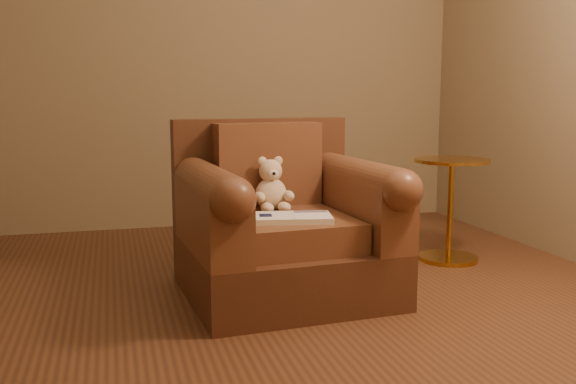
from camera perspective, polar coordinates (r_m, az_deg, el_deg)
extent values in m
plane|color=brown|center=(3.04, -2.66, -10.33)|extent=(4.00, 4.00, 0.00)
cube|color=#837050|center=(4.86, -8.17, 12.88)|extent=(4.00, 0.02, 2.70)
cube|color=#4C2A19|center=(3.20, -0.23, -6.82)|extent=(1.02, 0.97, 0.27)
cube|color=#4C2A19|center=(3.50, -2.44, 1.69)|extent=(0.96, 0.16, 0.59)
cube|color=brown|center=(3.11, 0.06, -3.40)|extent=(0.60, 0.71, 0.14)
cube|color=brown|center=(3.37, -1.83, 2.50)|extent=(0.56, 0.19, 0.43)
cube|color=brown|center=(2.99, -6.87, -2.37)|extent=(0.25, 0.82, 0.31)
cube|color=brown|center=(3.24, 6.45, -1.49)|extent=(0.25, 0.82, 0.31)
cylinder|color=brown|center=(2.96, -6.92, 0.54)|extent=(0.25, 0.82, 0.19)
cylinder|color=brown|center=(3.22, 6.50, 1.19)|extent=(0.25, 0.82, 0.19)
ellipsoid|color=beige|center=(3.24, -1.51, -0.22)|extent=(0.16, 0.14, 0.17)
sphere|color=beige|center=(3.24, -1.57, 1.88)|extent=(0.12, 0.12, 0.12)
ellipsoid|color=beige|center=(3.23, -2.30, 2.74)|extent=(0.05, 0.03, 0.05)
ellipsoid|color=beige|center=(3.25, -0.88, 2.78)|extent=(0.05, 0.03, 0.05)
ellipsoid|color=beige|center=(3.18, -1.33, 1.58)|extent=(0.06, 0.04, 0.05)
sphere|color=black|center=(3.16, -1.25, 1.65)|extent=(0.02, 0.02, 0.02)
ellipsoid|color=beige|center=(3.16, -2.54, -0.45)|extent=(0.05, 0.11, 0.05)
ellipsoid|color=beige|center=(3.20, 0.06, -0.34)|extent=(0.05, 0.11, 0.05)
ellipsoid|color=beige|center=(3.15, -1.86, -1.43)|extent=(0.06, 0.11, 0.05)
ellipsoid|color=beige|center=(3.17, -0.34, -1.36)|extent=(0.06, 0.11, 0.05)
cube|color=beige|center=(2.97, 0.47, -2.34)|extent=(0.39, 0.28, 0.02)
cube|color=white|center=(2.96, -1.24, -2.10)|extent=(0.21, 0.24, 0.00)
cube|color=white|center=(2.97, 2.17, -2.05)|extent=(0.21, 0.24, 0.00)
cube|color=beige|center=(2.96, 0.47, -2.06)|extent=(0.05, 0.21, 0.00)
cube|color=#0F1638|center=(2.95, -2.01, -2.08)|extent=(0.07, 0.08, 0.00)
cube|color=slate|center=(3.05, 2.01, -1.75)|extent=(0.16, 0.07, 0.00)
cylinder|color=#BB8533|center=(4.00, 14.05, -5.72)|extent=(0.35, 0.35, 0.03)
cylinder|color=#BB8533|center=(3.93, 14.21, -1.57)|extent=(0.04, 0.04, 0.57)
cylinder|color=#BB8533|center=(3.89, 14.37, 2.73)|extent=(0.44, 0.44, 0.02)
cylinder|color=#BB8533|center=(3.89, 14.37, 2.52)|extent=(0.04, 0.04, 0.02)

